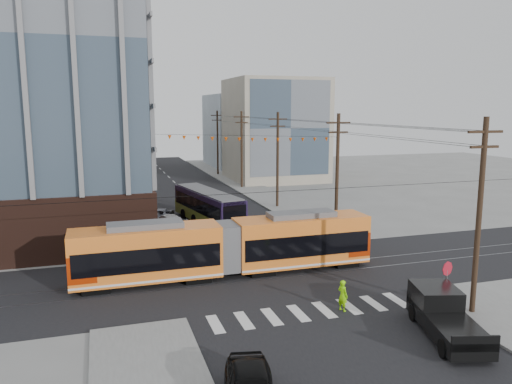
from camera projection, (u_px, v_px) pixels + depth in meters
The scene contains 16 objects.
ground at pixel (292, 293), 31.19m from camera, with size 160.00×160.00×0.00m, color slate.
bg_bldg_nw_near at pixel (55, 125), 73.49m from camera, with size 18.00×16.00×18.00m, color #8C99A5.
bg_bldg_ne_near at pixel (275, 130), 79.74m from camera, with size 14.00×14.00×16.00m, color gray.
bg_bldg_nw_far at pixel (80, 116), 93.01m from camera, with size 16.00×18.00×20.00m, color gray.
bg_bldg_ne_far at pixel (250, 131), 99.30m from camera, with size 16.00×16.00×14.00m, color #8C99A5.
utility_pole_near at pixel (479, 218), 27.17m from camera, with size 0.30×0.30×11.00m, color black.
utility_pole_far at pixel (218, 143), 85.44m from camera, with size 0.30×0.30×11.00m, color black.
streetcar at pixel (227, 247), 34.26m from camera, with size 20.63×2.90×3.97m, color orange, non-canonical shape.
city_bus at pixel (208, 207), 49.50m from camera, with size 2.63×12.15×3.44m, color #1E1233, non-canonical shape.
pickup_truck at pixel (448, 318), 25.03m from camera, with size 2.17×6.07×2.06m, color black, non-canonical shape.
parked_car_silver at pixel (180, 238), 41.69m from camera, with size 1.41×4.04×1.33m, color gray.
parked_car_white at pixel (169, 222), 47.27m from camera, with size 2.13×5.25×1.52m, color #B9B9B9.
parked_car_grey at pixel (162, 214), 51.41m from camera, with size 2.04×4.44×1.23m, color #545662.
pedestrian at pixel (343, 296), 28.35m from camera, with size 0.66×0.44×1.82m, color #85E808.
stop_sign at pixel (446, 289), 28.10m from camera, with size 0.85×0.85×2.78m, color #B01728, non-canonical shape.
jersey_barrier at pixel (321, 228), 46.31m from camera, with size 0.90×3.99×0.80m, color slate.
Camera 1 is at (-11.13, -27.62, 11.44)m, focal length 35.00 mm.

